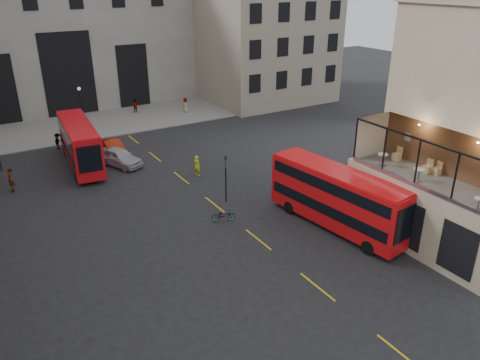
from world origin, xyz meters
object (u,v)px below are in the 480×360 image
bus_near (337,196)px  bus_far (80,142)px  cafe_table_near (479,202)px  cafe_chair_c (427,169)px  pedestrian_e (11,180)px  cafe_table_far (383,158)px  cafe_chair_b (437,171)px  pedestrian_b (58,141)px  traffic_light_near (226,173)px  car_a (119,157)px  cyclist (197,166)px  car_b (113,148)px  pedestrian_d (185,105)px  cafe_table_mid (419,173)px  bicycle (223,215)px  street_lamp_b (83,114)px  pedestrian_c (135,107)px  cafe_chair_d (397,156)px

bus_near → bus_far: bus_near is taller
cafe_table_near → cafe_chair_c: 5.09m
pedestrian_e → cafe_table_near: (20.12, -26.53, 4.08)m
cafe_table_far → cafe_chair_b: (1.83, -2.82, -0.29)m
bus_far → cafe_table_far: 26.46m
bus_far → pedestrian_b: bearing=98.8°
traffic_light_near → cafe_chair_b: size_ratio=4.56×
car_a → cafe_chair_b: size_ratio=5.74×
cafe_table_near → cafe_chair_b: (2.24, 4.27, -0.20)m
cafe_chair_c → cafe_chair_b: bearing=-52.2°
cyclist → car_b: bearing=13.1°
bus_near → pedestrian_d: 32.22m
cafe_table_near → cafe_table_mid: (0.35, 4.15, 0.08)m
bus_near → bicycle: (-6.19, 4.72, -1.91)m
car_a → cafe_table_mid: (11.25, -23.33, 4.32)m
bus_near → pedestrian_e: bus_near is taller
traffic_light_near → street_lamp_b: street_lamp_b is taller
street_lamp_b → bicycle: bearing=-82.3°
cafe_table_near → cafe_table_mid: bearing=85.2°
pedestrian_e → bicycle: bearing=41.7°
bicycle → bus_near: bearing=-104.4°
cafe_chair_b → pedestrian_c: bearing=98.4°
bicycle → pedestrian_b: bearing=40.1°
pedestrian_c → cafe_table_far: (3.99, -36.41, 4.26)m
pedestrian_b → pedestrian_e: pedestrian_e is taller
traffic_light_near → car_a: size_ratio=0.79×
cafe_chair_b → pedestrian_b: bearing=118.9°
cafe_chair_b → cafe_chair_c: 0.57m
bus_far → car_b: (3.26, 1.13, -1.54)m
traffic_light_near → car_a: traffic_light_near is taller
car_a → pedestrian_c: size_ratio=2.74×
cafe_chair_d → cafe_chair_b: bearing=-85.0°
street_lamp_b → bicycle: 24.87m
cafe_table_near → cafe_table_far: size_ratio=0.84×
pedestrian_c → cafe_chair_d: size_ratio=1.83×
car_b → bus_far: bearing=-160.3°
bus_near → car_b: (-8.73, 21.75, -1.61)m
cyclist → cafe_chair_d: bearing=-166.5°
car_b → car_a: bearing=-95.8°
car_a → cafe_chair_d: bearing=-80.3°
street_lamp_b → cafe_table_mid: cafe_table_mid is taller
pedestrian_d → cafe_table_mid: size_ratio=2.39×
bus_far → bicycle: bearing=-70.0°
car_a → cafe_chair_d: size_ratio=5.01×
street_lamp_b → pedestrian_b: (-3.38, -2.91, -1.58)m
pedestrian_e → cafe_chair_c: (22.01, -21.81, 3.91)m
cafe_table_far → cafe_chair_d: cafe_chair_d is taller
cafe_chair_c → pedestrian_e: bearing=135.3°
cyclist → cafe_table_far: size_ratio=2.25×
traffic_light_near → cafe_chair_c: cafe_chair_c is taller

